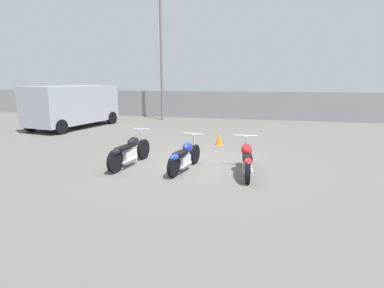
{
  "coord_description": "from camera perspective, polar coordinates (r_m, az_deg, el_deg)",
  "views": [
    {
      "loc": [
        2.02,
        -8.58,
        2.49
      ],
      "look_at": [
        0.0,
        -0.19,
        0.65
      ],
      "focal_mm": 28.0,
      "sensor_mm": 36.0,
      "label": 1
    }
  ],
  "objects": [
    {
      "name": "motorcycle_slot_0",
      "position": [
        9.01,
        -11.83,
        -1.43
      ],
      "size": [
        0.58,
        2.21,
        1.01
      ],
      "rotation": [
        0.0,
        0.0,
        -0.12
      ],
      "color": "black",
      "rests_on": "ground_plane"
    },
    {
      "name": "ground_plane",
      "position": [
        9.16,
        0.28,
        -3.74
      ],
      "size": [
        60.0,
        60.0,
        0.0
      ],
      "primitive_type": "plane",
      "color": "#5B5954"
    },
    {
      "name": "traffic_cone_near",
      "position": [
        11.78,
        5.2,
        0.85
      ],
      "size": [
        0.29,
        0.29,
        0.43
      ],
      "color": "orange",
      "rests_on": "ground_plane"
    },
    {
      "name": "motorcycle_slot_2",
      "position": [
        8.13,
        10.38,
        -2.88
      ],
      "size": [
        0.64,
        2.05,
        0.97
      ],
      "rotation": [
        0.0,
        0.0,
        0.1
      ],
      "color": "black",
      "rests_on": "ground_plane"
    },
    {
      "name": "parked_van",
      "position": [
        17.27,
        -21.69,
        6.99
      ],
      "size": [
        2.89,
        5.26,
        2.21
      ],
      "rotation": [
        0.0,
        0.0,
        -0.16
      ],
      "color": "#999EA8",
      "rests_on": "ground_plane"
    },
    {
      "name": "light_pole_left",
      "position": [
        19.46,
        -5.91,
        18.95
      ],
      "size": [
        0.7,
        0.35,
        8.32
      ],
      "color": "slate",
      "rests_on": "ground_plane"
    },
    {
      "name": "motorcycle_slot_1",
      "position": [
        8.38,
        -1.47,
        -2.45
      ],
      "size": [
        0.67,
        2.01,
        0.95
      ],
      "rotation": [
        0.0,
        0.0,
        -0.17
      ],
      "color": "black",
      "rests_on": "ground_plane"
    },
    {
      "name": "fence_back",
      "position": [
        19.85,
        7.71,
        7.31
      ],
      "size": [
        40.0,
        0.04,
        1.78
      ],
      "color": "gray",
      "rests_on": "ground_plane"
    }
  ]
}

